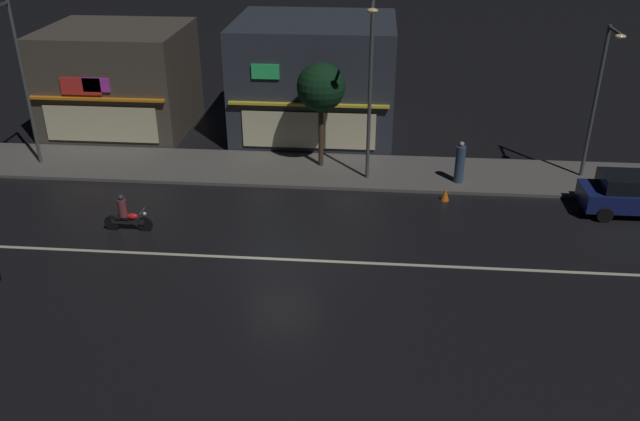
{
  "coord_description": "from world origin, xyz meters",
  "views": [
    {
      "loc": [
        3.11,
        -19.96,
        12.21
      ],
      "look_at": [
        1.27,
        1.49,
        1.27
      ],
      "focal_mm": 36.91,
      "sensor_mm": 36.0,
      "label": 1
    }
  ],
  "objects_px": {
    "traffic_cone": "(445,194)",
    "streetlamp_east": "(599,91)",
    "streetlamp_west": "(20,73)",
    "streetlamp_mid": "(370,80)",
    "motorcycle_following": "(126,216)",
    "parked_car_near_kerb": "(636,194)",
    "pedestrian_on_sidewalk": "(460,164)"
  },
  "relations": [
    {
      "from": "traffic_cone",
      "to": "streetlamp_east",
      "type": "bearing_deg",
      "value": 22.42
    },
    {
      "from": "streetlamp_west",
      "to": "streetlamp_mid",
      "type": "xyz_separation_m",
      "value": [
        15.44,
        -0.43,
        0.15
      ]
    },
    {
      "from": "streetlamp_east",
      "to": "motorcycle_following",
      "type": "height_order",
      "value": "streetlamp_east"
    },
    {
      "from": "motorcycle_following",
      "to": "traffic_cone",
      "type": "bearing_deg",
      "value": 9.63
    },
    {
      "from": "streetlamp_east",
      "to": "traffic_cone",
      "type": "distance_m",
      "value": 7.86
    },
    {
      "from": "streetlamp_west",
      "to": "motorcycle_following",
      "type": "bearing_deg",
      "value": -42.13
    },
    {
      "from": "parked_car_near_kerb",
      "to": "streetlamp_west",
      "type": "bearing_deg",
      "value": 174.45
    },
    {
      "from": "motorcycle_following",
      "to": "streetlamp_east",
      "type": "bearing_deg",
      "value": 11.61
    },
    {
      "from": "streetlamp_west",
      "to": "motorcycle_following",
      "type": "distance_m",
      "value": 9.37
    },
    {
      "from": "streetlamp_east",
      "to": "motorcycle_following",
      "type": "bearing_deg",
      "value": -161.34
    },
    {
      "from": "traffic_cone",
      "to": "streetlamp_mid",
      "type": "bearing_deg",
      "value": 154.73
    },
    {
      "from": "streetlamp_east",
      "to": "parked_car_near_kerb",
      "type": "bearing_deg",
      "value": -70.15
    },
    {
      "from": "streetlamp_mid",
      "to": "traffic_cone",
      "type": "xyz_separation_m",
      "value": [
        3.33,
        -1.57,
        -4.38
      ]
    },
    {
      "from": "pedestrian_on_sidewalk",
      "to": "traffic_cone",
      "type": "xyz_separation_m",
      "value": [
        -0.71,
        -1.65,
        -0.73
      ]
    },
    {
      "from": "pedestrian_on_sidewalk",
      "to": "parked_car_near_kerb",
      "type": "relative_size",
      "value": 0.44
    },
    {
      "from": "streetlamp_west",
      "to": "parked_car_near_kerb",
      "type": "relative_size",
      "value": 1.73
    },
    {
      "from": "streetlamp_mid",
      "to": "traffic_cone",
      "type": "bearing_deg",
      "value": -25.27
    },
    {
      "from": "streetlamp_mid",
      "to": "motorcycle_following",
      "type": "xyz_separation_m",
      "value": [
        -9.11,
        -5.3,
        -4.02
      ]
    },
    {
      "from": "streetlamp_mid",
      "to": "streetlamp_east",
      "type": "distance_m",
      "value": 9.73
    },
    {
      "from": "streetlamp_east",
      "to": "streetlamp_mid",
      "type": "bearing_deg",
      "value": -173.85
    },
    {
      "from": "pedestrian_on_sidewalk",
      "to": "traffic_cone",
      "type": "distance_m",
      "value": 1.94
    },
    {
      "from": "streetlamp_east",
      "to": "traffic_cone",
      "type": "height_order",
      "value": "streetlamp_east"
    },
    {
      "from": "streetlamp_mid",
      "to": "pedestrian_on_sidewalk",
      "type": "bearing_deg",
      "value": 1.13
    },
    {
      "from": "streetlamp_west",
      "to": "streetlamp_east",
      "type": "bearing_deg",
      "value": 1.4
    },
    {
      "from": "streetlamp_east",
      "to": "traffic_cone",
      "type": "xyz_separation_m",
      "value": [
        -6.33,
        -2.61,
        -3.85
      ]
    },
    {
      "from": "parked_car_near_kerb",
      "to": "motorcycle_following",
      "type": "relative_size",
      "value": 2.26
    },
    {
      "from": "streetlamp_east",
      "to": "traffic_cone",
      "type": "bearing_deg",
      "value": -157.58
    },
    {
      "from": "streetlamp_mid",
      "to": "streetlamp_east",
      "type": "bearing_deg",
      "value": 6.15
    },
    {
      "from": "pedestrian_on_sidewalk",
      "to": "parked_car_near_kerb",
      "type": "bearing_deg",
      "value": 39.23
    },
    {
      "from": "parked_car_near_kerb",
      "to": "traffic_cone",
      "type": "height_order",
      "value": "parked_car_near_kerb"
    },
    {
      "from": "streetlamp_west",
      "to": "pedestrian_on_sidewalk",
      "type": "distance_m",
      "value": 19.8
    },
    {
      "from": "streetlamp_east",
      "to": "pedestrian_on_sidewalk",
      "type": "bearing_deg",
      "value": -170.29
    }
  ]
}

